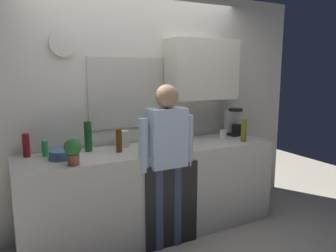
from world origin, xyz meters
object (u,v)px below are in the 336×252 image
(mixing_bowl, at_px, (61,155))
(potted_plant, at_px, (73,150))
(bottle_green_wine, at_px, (88,136))
(cup_blue_mug, at_px, (180,146))
(bottle_olive_oil, at_px, (244,131))
(person_at_sink, at_px, (167,153))
(cup_white_mug, at_px, (223,134))
(cup_terracotta_mug, at_px, (167,139))
(coffee_maker, at_px, (234,123))
(bottle_amber_beer, at_px, (119,141))
(bottle_clear_soda, at_px, (150,135))
(dish_soap, at_px, (45,148))
(bottle_red_vinegar, at_px, (26,145))
(storage_canister, at_px, (122,139))

(mixing_bowl, height_order, potted_plant, potted_plant)
(bottle_green_wine, bearing_deg, cup_blue_mug, -26.24)
(bottle_olive_oil, height_order, person_at_sink, person_at_sink)
(cup_white_mug, height_order, cup_terracotta_mug, cup_white_mug)
(bottle_olive_oil, height_order, cup_terracotta_mug, bottle_olive_oil)
(cup_blue_mug, xyz_separation_m, mixing_bowl, (-1.11, 0.23, -0.01))
(cup_terracotta_mug, bearing_deg, coffee_maker, 1.18)
(coffee_maker, bearing_deg, mixing_bowl, -175.28)
(potted_plant, bearing_deg, cup_blue_mug, 0.41)
(bottle_green_wine, bearing_deg, coffee_maker, 0.15)
(bottle_amber_beer, bearing_deg, bottle_clear_soda, -3.92)
(bottle_green_wine, distance_m, potted_plant, 0.47)
(potted_plant, distance_m, dish_soap, 0.45)
(cup_blue_mug, distance_m, cup_white_mug, 0.82)
(coffee_maker, bearing_deg, bottle_red_vinegar, 178.88)
(bottle_clear_soda, height_order, dish_soap, bottle_clear_soda)
(bottle_amber_beer, xyz_separation_m, cup_white_mug, (1.32, 0.07, -0.07))
(bottle_clear_soda, distance_m, cup_terracotta_mug, 0.35)
(cup_white_mug, distance_m, potted_plant, 1.84)
(bottle_olive_oil, xyz_separation_m, potted_plant, (-1.89, -0.04, 0.01))
(bottle_green_wine, relative_size, cup_white_mug, 3.16)
(cup_blue_mug, relative_size, dish_soap, 0.56)
(cup_white_mug, bearing_deg, bottle_green_wine, 176.32)
(bottle_amber_beer, xyz_separation_m, storage_canister, (0.10, 0.20, -0.03))
(cup_blue_mug, bearing_deg, person_at_sink, -158.27)
(bottle_olive_oil, height_order, dish_soap, bottle_olive_oil)
(storage_canister, xyz_separation_m, person_at_sink, (0.26, -0.51, -0.07))
(coffee_maker, distance_m, mixing_bowl, 2.11)
(coffee_maker, bearing_deg, bottle_green_wine, -179.85)
(bottle_olive_oil, relative_size, storage_canister, 1.47)
(bottle_green_wine, bearing_deg, dish_soap, -179.64)
(storage_canister, bearing_deg, coffee_maker, -0.93)
(bottle_olive_oil, xyz_separation_m, person_at_sink, (-1.03, -0.11, -0.11))
(cup_blue_mug, relative_size, person_at_sink, 0.06)
(bottle_amber_beer, bearing_deg, bottle_olive_oil, -7.94)
(bottle_red_vinegar, xyz_separation_m, person_at_sink, (1.19, -0.53, -0.10))
(bottle_clear_soda, bearing_deg, storage_canister, 134.53)
(bottle_olive_oil, bearing_deg, cup_terracotta_mug, 155.80)
(coffee_maker, bearing_deg, bottle_amber_beer, -173.48)
(bottle_red_vinegar, bearing_deg, cup_terracotta_mug, -2.64)
(bottle_green_wine, distance_m, mixing_bowl, 0.35)
(bottle_olive_oil, distance_m, cup_blue_mug, 0.84)
(bottle_amber_beer, height_order, dish_soap, bottle_amber_beer)
(bottle_amber_beer, distance_m, potted_plant, 0.54)
(bottle_olive_oil, distance_m, bottle_green_wine, 1.70)
(cup_terracotta_mug, relative_size, mixing_bowl, 0.42)
(cup_blue_mug, bearing_deg, cup_terracotta_mug, 82.54)
(cup_blue_mug, xyz_separation_m, cup_terracotta_mug, (0.05, 0.39, -0.00))
(person_at_sink, bearing_deg, cup_blue_mug, 34.07)
(mixing_bowl, relative_size, storage_canister, 1.29)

